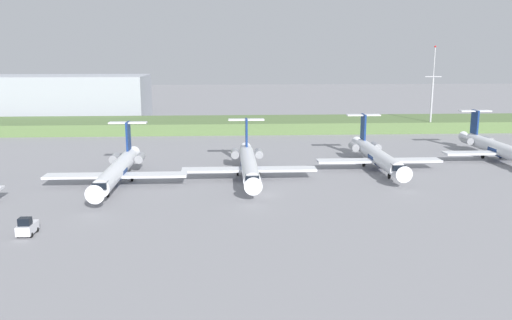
{
  "coord_description": "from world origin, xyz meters",
  "views": [
    {
      "loc": [
        -4.93,
        -77.2,
        21.37
      ],
      "look_at": [
        0.0,
        12.1,
        3.0
      ],
      "focal_mm": 36.93,
      "sensor_mm": 36.0,
      "label": 1
    }
  ],
  "objects_px": {
    "regional_jet_second": "(118,169)",
    "regional_jet_fifth": "(497,148)",
    "antenna_mast": "(432,97)",
    "baggage_tug": "(27,227)",
    "regional_jet_fourth": "(377,155)",
    "regional_jet_third": "(249,163)"
  },
  "relations": [
    {
      "from": "regional_jet_second",
      "to": "antenna_mast",
      "type": "relative_size",
      "value": 1.35
    },
    {
      "from": "regional_jet_second",
      "to": "regional_jet_fourth",
      "type": "bearing_deg",
      "value": 11.53
    },
    {
      "from": "baggage_tug",
      "to": "regional_jet_second",
      "type": "bearing_deg",
      "value": 76.56
    },
    {
      "from": "baggage_tug",
      "to": "regional_jet_fifth",
      "type": "bearing_deg",
      "value": 27.21
    },
    {
      "from": "regional_jet_second",
      "to": "regional_jet_third",
      "type": "relative_size",
      "value": 1.0
    },
    {
      "from": "regional_jet_fourth",
      "to": "regional_jet_third",
      "type": "bearing_deg",
      "value": -165.75
    },
    {
      "from": "regional_jet_second",
      "to": "regional_jet_fourth",
      "type": "height_order",
      "value": "same"
    },
    {
      "from": "regional_jet_third",
      "to": "regional_jet_second",
      "type": "bearing_deg",
      "value": -171.57
    },
    {
      "from": "regional_jet_second",
      "to": "antenna_mast",
      "type": "height_order",
      "value": "antenna_mast"
    },
    {
      "from": "regional_jet_third",
      "to": "baggage_tug",
      "type": "distance_m",
      "value": 39.1
    },
    {
      "from": "regional_jet_second",
      "to": "baggage_tug",
      "type": "relative_size",
      "value": 9.69
    },
    {
      "from": "antenna_mast",
      "to": "baggage_tug",
      "type": "bearing_deg",
      "value": -135.74
    },
    {
      "from": "antenna_mast",
      "to": "regional_jet_second",
      "type": "bearing_deg",
      "value": -144.44
    },
    {
      "from": "regional_jet_fifth",
      "to": "antenna_mast",
      "type": "bearing_deg",
      "value": 89.57
    },
    {
      "from": "regional_jet_third",
      "to": "baggage_tug",
      "type": "height_order",
      "value": "regional_jet_third"
    },
    {
      "from": "regional_jet_second",
      "to": "regional_jet_third",
      "type": "height_order",
      "value": "same"
    },
    {
      "from": "regional_jet_second",
      "to": "regional_jet_fifth",
      "type": "relative_size",
      "value": 1.0
    },
    {
      "from": "regional_jet_fourth",
      "to": "antenna_mast",
      "type": "height_order",
      "value": "antenna_mast"
    },
    {
      "from": "regional_jet_fifth",
      "to": "antenna_mast",
      "type": "distance_m",
      "value": 36.84
    },
    {
      "from": "regional_jet_fifth",
      "to": "baggage_tug",
      "type": "xyz_separation_m",
      "value": [
        -78.01,
        -40.11,
        -1.53
      ]
    },
    {
      "from": "regional_jet_fourth",
      "to": "antenna_mast",
      "type": "distance_m",
      "value": 50.56
    },
    {
      "from": "regional_jet_second",
      "to": "regional_jet_fifth",
      "type": "xyz_separation_m",
      "value": [
        72.15,
        15.61,
        0.0
      ]
    }
  ]
}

